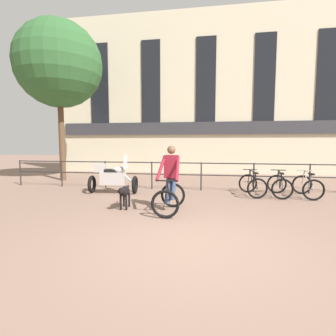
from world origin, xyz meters
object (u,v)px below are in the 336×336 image
cyclist_with_bike (170,182)px  parked_bicycle_mid_right (307,186)px  parked_bicycle_near_lamp (252,185)px  parked_motorcycle (113,177)px  parked_bicycle_mid_left (279,186)px  dog (124,192)px

cyclist_with_bike → parked_bicycle_mid_right: bearing=31.9°
parked_bicycle_near_lamp → parked_bicycle_mid_right: (1.73, -0.00, 0.00)m
parked_motorcycle → parked_bicycle_mid_left: (5.65, 0.39, -0.20)m
parked_bicycle_mid_right → dog: bearing=24.2°
cyclist_with_bike → parked_bicycle_near_lamp: size_ratio=1.42×
dog → parked_motorcycle: 2.33m
dog → cyclist_with_bike: bearing=-6.6°
parked_bicycle_mid_left → parked_bicycle_mid_right: (0.86, -0.00, 0.00)m
dog → parked_bicycle_mid_right: 5.92m
parked_bicycle_mid_left → parked_bicycle_mid_right: 0.86m
cyclist_with_bike → parked_bicycle_mid_left: cyclist_with_bike is taller
dog → parked_bicycle_near_lamp: bearing=28.0°
parked_motorcycle → parked_bicycle_mid_right: parked_motorcycle is taller
cyclist_with_bike → parked_bicycle_mid_left: bearing=38.0°
dog → parked_bicycle_mid_left: size_ratio=0.82×
parked_motorcycle → cyclist_with_bike: bearing=-135.9°
cyclist_with_bike → dog: size_ratio=1.79×
dog → parked_bicycle_near_lamp: size_ratio=0.79×
parked_bicycle_mid_left → parked_bicycle_near_lamp: bearing=4.5°
cyclist_with_bike → dog: bearing=-179.8°
cyclist_with_bike → parked_motorcycle: bearing=140.1°
dog → parked_bicycle_near_lamp: 4.40m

